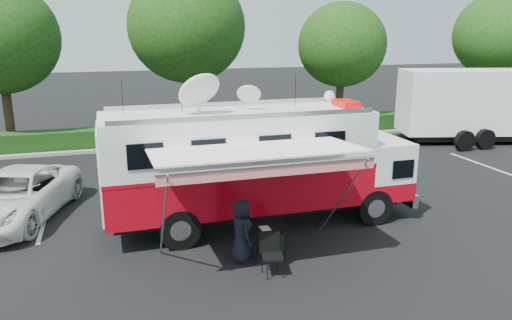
{
  "coord_description": "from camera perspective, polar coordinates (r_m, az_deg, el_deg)",
  "views": [
    {
      "loc": [
        -4.37,
        -13.9,
        5.89
      ],
      "look_at": [
        0.0,
        0.5,
        1.9
      ],
      "focal_mm": 35.0,
      "sensor_mm": 36.0,
      "label": 1
    }
  ],
  "objects": [
    {
      "name": "folding_table",
      "position": [
        13.15,
        1.31,
        -8.05
      ],
      "size": [
        1.06,
        0.82,
        0.83
      ],
      "color": "black",
      "rests_on": "ground_plane"
    },
    {
      "name": "command_truck",
      "position": [
        15.08,
        0.25,
        -0.35
      ],
      "size": [
        9.43,
        2.59,
        4.53
      ],
      "color": "black",
      "rests_on": "ground_plane"
    },
    {
      "name": "folding_chair",
      "position": [
        12.43,
        1.72,
        -10.2
      ],
      "size": [
        0.59,
        0.62,
        1.06
      ],
      "color": "black",
      "rests_on": "ground_plane"
    },
    {
      "name": "stall_lines",
      "position": [
        18.31,
        -3.78,
        -3.93
      ],
      "size": [
        24.12,
        5.5,
        0.01
      ],
      "color": "silver",
      "rests_on": "ground_plane"
    },
    {
      "name": "white_suv",
      "position": [
        17.71,
        -25.6,
        -6.1
      ],
      "size": [
        4.17,
        6.09,
        1.55
      ],
      "primitive_type": "imported",
      "rotation": [
        0.0,
        0.0,
        -0.32
      ],
      "color": "silver",
      "rests_on": "ground_plane"
    },
    {
      "name": "ground_plane",
      "position": [
        15.72,
        0.53,
        -7.16
      ],
      "size": [
        120.0,
        120.0,
        0.0
      ],
      "primitive_type": "plane",
      "color": "black",
      "rests_on": "ground"
    },
    {
      "name": "back_border",
      "position": [
        27.38,
        -5.4,
        12.93
      ],
      "size": [
        60.0,
        6.14,
        8.87
      ],
      "color": "#9E998E",
      "rests_on": "ground_plane"
    },
    {
      "name": "awning",
      "position": [
        12.1,
        0.2,
        0.62
      ],
      "size": [
        5.15,
        2.66,
        3.11
      ],
      "color": "white",
      "rests_on": "ground_plane"
    },
    {
      "name": "person",
      "position": [
        13.31,
        -1.63,
        -11.42
      ],
      "size": [
        0.62,
        0.87,
        1.67
      ],
      "primitive_type": "imported",
      "rotation": [
        0.0,
        0.0,
        1.69
      ],
      "color": "black",
      "rests_on": "ground_plane"
    },
    {
      "name": "trash_bin",
      "position": [
        13.73,
        2.4,
        -8.84
      ],
      "size": [
        0.5,
        0.5,
        0.75
      ],
      "color": "black",
      "rests_on": "ground_plane"
    }
  ]
}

